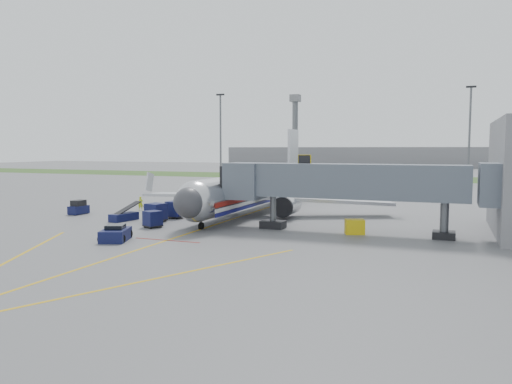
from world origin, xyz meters
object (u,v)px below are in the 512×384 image
(airliner, at_px, (254,190))
(ramp_worker, at_px, (141,203))
(baggage_tug, at_px, (79,208))
(belt_loader, at_px, (124,216))
(pushback_tug, at_px, (116,234))

(airliner, height_order, ramp_worker, airliner)
(ramp_worker, bearing_deg, airliner, -18.03)
(baggage_tug, relative_size, belt_loader, 0.60)
(belt_loader, relative_size, ramp_worker, 2.40)
(baggage_tug, height_order, ramp_worker, ramp_worker)
(belt_loader, bearing_deg, pushback_tug, -57.40)
(airliner, relative_size, pushback_tug, 9.88)
(airliner, distance_m, ramp_worker, 14.01)
(pushback_tug, bearing_deg, airliner, 79.63)
(pushback_tug, height_order, baggage_tug, baggage_tug)
(ramp_worker, bearing_deg, pushback_tug, -91.77)
(airliner, xyz_separation_m, ramp_worker, (-13.57, -2.97, -1.83))
(pushback_tug, height_order, belt_loader, belt_loader)
(airliner, xyz_separation_m, belt_loader, (-10.00, -11.21, -2.18))
(airliner, xyz_separation_m, pushback_tug, (-3.82, -20.87, -2.10))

